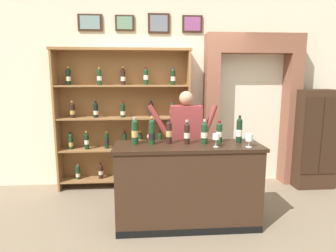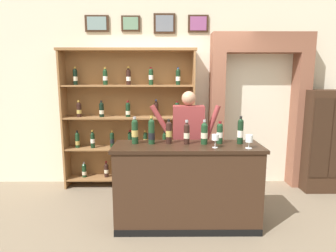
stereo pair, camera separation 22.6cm
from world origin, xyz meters
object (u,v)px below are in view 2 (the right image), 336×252
at_px(tasting_bottle_rosso, 187,133).
at_px(wine_glass_spare, 249,139).
at_px(tasting_bottle_riserva, 204,133).
at_px(wine_shelf, 129,116).
at_px(tasting_counter, 187,186).
at_px(shopkeeper, 188,136).
at_px(tasting_bottle_bianco, 220,133).
at_px(side_cabinet, 323,141).
at_px(wine_glass_left, 215,138).
at_px(tasting_bottle_brunello, 135,131).
at_px(tasting_bottle_super_tuscan, 240,131).
at_px(tasting_bottle_prosecco, 152,132).
at_px(tasting_bottle_chianti, 169,132).

distance_m(tasting_bottle_rosso, wine_glass_spare, 0.71).
bearing_deg(tasting_bottle_riserva, wine_shelf, 129.19).
height_order(wine_shelf, tasting_counter, wine_shelf).
height_order(tasting_counter, shopkeeper, shopkeeper).
bearing_deg(tasting_bottle_bianco, side_cabinet, 29.78).
bearing_deg(wine_glass_left, tasting_bottle_riserva, 119.63).
bearing_deg(side_cabinet, tasting_bottle_brunello, -159.81).
xyz_separation_m(shopkeeper, tasting_bottle_riserva, (0.15, -0.55, 0.15)).
height_order(tasting_bottle_riserva, tasting_bottle_super_tuscan, tasting_bottle_super_tuscan).
bearing_deg(tasting_bottle_prosecco, wine_glass_spare, -12.02).
bearing_deg(wine_shelf, tasting_bottle_super_tuscan, -40.50).
distance_m(shopkeeper, tasting_bottle_rosso, 0.57).
distance_m(tasting_bottle_riserva, wine_glass_spare, 0.52).
bearing_deg(tasting_counter, tasting_bottle_rosso, 98.49).
bearing_deg(wine_glass_left, side_cabinet, 33.24).
height_order(tasting_counter, tasting_bottle_prosecco, tasting_bottle_prosecco).
bearing_deg(tasting_bottle_rosso, tasting_bottle_riserva, -1.73).
relative_size(shopkeeper, wine_glass_left, 10.43).
relative_size(shopkeeper, tasting_bottle_riserva, 5.47).
relative_size(side_cabinet, tasting_bottle_chianti, 5.44).
xyz_separation_m(side_cabinet, tasting_counter, (-2.23, -1.13, -0.30)).
bearing_deg(tasting_bottle_riserva, tasting_bottle_bianco, 10.40).
xyz_separation_m(side_cabinet, tasting_bottle_riserva, (-2.03, -1.09, 0.34)).
height_order(tasting_bottle_brunello, tasting_bottle_super_tuscan, tasting_bottle_super_tuscan).
xyz_separation_m(shopkeeper, tasting_bottle_brunello, (-0.68, -0.51, 0.17)).
distance_m(tasting_counter, tasting_bottle_brunello, 0.91).
distance_m(tasting_counter, tasting_bottle_super_tuscan, 0.92).
bearing_deg(tasting_bottle_brunello, tasting_bottle_riserva, -2.66).
distance_m(tasting_bottle_chianti, tasting_bottle_bianco, 0.61).
bearing_deg(shopkeeper, tasting_bottle_rosso, -96.37).
height_order(tasting_bottle_prosecco, tasting_bottle_chianti, tasting_bottle_prosecco).
height_order(tasting_bottle_prosecco, wine_glass_spare, tasting_bottle_prosecco).
bearing_deg(tasting_bottle_rosso, wine_glass_spare, -17.52).
xyz_separation_m(side_cabinet, tasting_bottle_rosso, (-2.24, -1.08, 0.34)).
height_order(tasting_bottle_bianco, tasting_bottle_super_tuscan, tasting_bottle_super_tuscan).
bearing_deg(tasting_bottle_super_tuscan, tasting_bottle_bianco, 177.16).
relative_size(side_cabinet, tasting_bottle_bianco, 5.93).
bearing_deg(wine_glass_left, tasting_bottle_super_tuscan, 31.01).
height_order(wine_shelf, tasting_bottle_bianco, wine_shelf).
distance_m(tasting_bottle_bianco, tasting_bottle_super_tuscan, 0.24).
xyz_separation_m(tasting_counter, tasting_bottle_brunello, (-0.62, 0.08, 0.66)).
bearing_deg(tasting_bottle_super_tuscan, wine_glass_left, -148.99).
relative_size(tasting_bottle_chianti, tasting_bottle_rosso, 1.02).
height_order(tasting_counter, tasting_bottle_rosso, tasting_bottle_rosso).
distance_m(shopkeeper, tasting_bottle_bianco, 0.63).
bearing_deg(wine_glass_left, tasting_bottle_prosecco, 164.46).
bearing_deg(tasting_bottle_prosecco, side_cabinet, 21.82).
bearing_deg(wine_glass_spare, wine_glass_left, 175.09).
distance_m(wine_shelf, tasting_bottle_rosso, 1.54).
xyz_separation_m(wine_shelf, wine_glass_left, (1.15, -1.47, -0.05)).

